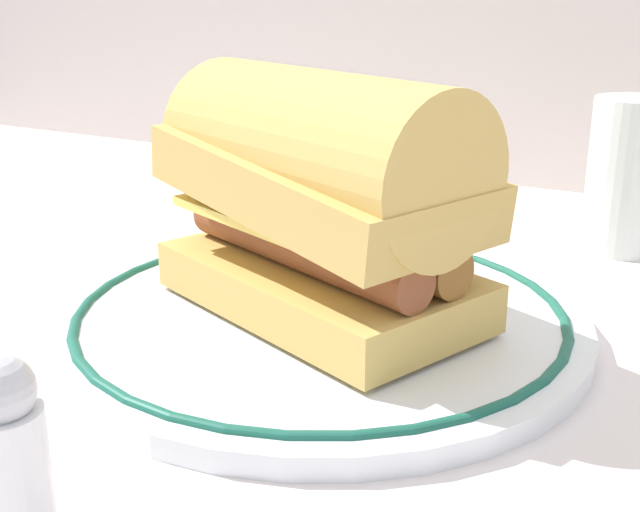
% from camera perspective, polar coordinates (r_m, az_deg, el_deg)
% --- Properties ---
extents(ground_plane, '(1.50, 1.50, 0.00)m').
position_cam_1_polar(ground_plane, '(0.48, -2.28, -4.62)').
color(ground_plane, silver).
extents(plate, '(0.30, 0.30, 0.01)m').
position_cam_1_polar(plate, '(0.47, 0.00, -4.28)').
color(plate, white).
rests_on(plate, ground_plane).
extents(sausage_sandwich, '(0.21, 0.16, 0.13)m').
position_cam_1_polar(sausage_sandwich, '(0.45, 0.00, 4.35)').
color(sausage_sandwich, tan).
rests_on(sausage_sandwich, plate).
extents(drinking_glass, '(0.06, 0.06, 0.11)m').
position_cam_1_polar(drinking_glass, '(0.64, 20.34, 4.51)').
color(drinking_glass, silver).
rests_on(drinking_glass, ground_plane).
extents(salt_shaker, '(0.03, 0.03, 0.07)m').
position_cam_1_polar(salt_shaker, '(0.31, -20.61, -12.58)').
color(salt_shaker, white).
rests_on(salt_shaker, ground_plane).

